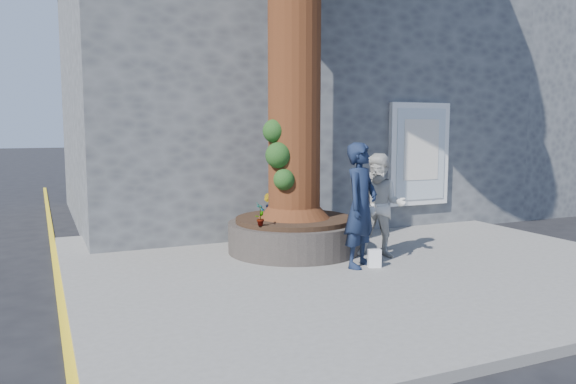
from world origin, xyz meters
name	(u,v)px	position (x,y,z in m)	size (l,w,h in m)	color
ground	(302,294)	(0.00, 0.00, 0.00)	(120.00, 120.00, 0.00)	black
pavement	(358,263)	(1.50, 1.00, 0.06)	(9.00, 8.00, 0.12)	slate
yellow_line	(61,301)	(-3.05, 1.00, 0.00)	(0.10, 30.00, 0.01)	yellow
stone_shop	(271,94)	(2.50, 7.20, 3.16)	(10.30, 8.30, 6.30)	#484B4D
neighbour_shop	(499,105)	(10.50, 7.20, 3.00)	(6.00, 8.00, 6.00)	#484B4D
planter	(294,235)	(0.80, 2.00, 0.41)	(2.30, 2.30, 0.60)	black
man	(361,205)	(1.28, 0.58, 1.09)	(0.70, 0.46, 1.93)	#121C34
woman	(380,206)	(1.92, 1.00, 0.99)	(0.84, 0.66, 1.73)	#BAB9B2
shopping_bag	(374,258)	(1.46, 0.46, 0.26)	(0.20, 0.12, 0.28)	white
plant_a	(260,214)	(-0.05, 1.44, 0.91)	(0.20, 0.14, 0.38)	gray
plant_b	(269,204)	(0.56, 2.54, 0.91)	(0.20, 0.20, 0.37)	gray
plant_c	(362,211)	(1.65, 1.15, 0.90)	(0.20, 0.20, 0.35)	gray
plant_d	(290,202)	(1.10, 2.85, 0.88)	(0.28, 0.25, 0.31)	gray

